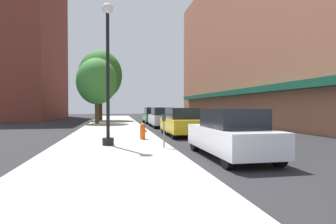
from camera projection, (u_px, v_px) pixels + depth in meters
name	position (u px, v px, depth m)	size (l,w,h in m)	color
ground_plane	(162.00, 127.00, 23.02)	(90.00, 90.00, 0.00)	#232326
sidewalk_slab	(113.00, 126.00, 23.25)	(4.80, 50.00, 0.12)	#A8A399
building_right_brick	(258.00, 38.00, 28.85)	(6.80, 40.00, 18.10)	#9E6047
building_far_background	(35.00, 44.00, 38.63)	(6.80, 18.00, 21.33)	brown
lamppost	(108.00, 71.00, 11.38)	(0.48, 0.48, 5.90)	black
fire_hydrant	(143.00, 131.00, 13.49)	(0.33, 0.26, 0.79)	#E05614
parking_meter_near	(164.00, 126.00, 10.79)	(0.14, 0.09, 1.31)	slate
tree_near	(100.00, 75.00, 32.13)	(5.05, 5.05, 8.22)	#422D1E
tree_mid	(97.00, 81.00, 26.20)	(3.85, 3.85, 6.26)	#4C3823
car_white	(231.00, 134.00, 9.22)	(1.80, 4.30, 1.66)	black
car_yellow	(181.00, 122.00, 16.19)	(1.80, 4.30, 1.66)	black
car_silver	(162.00, 118.00, 23.02)	(1.80, 4.30, 1.66)	black
car_green	(153.00, 115.00, 28.57)	(1.80, 4.30, 1.66)	black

